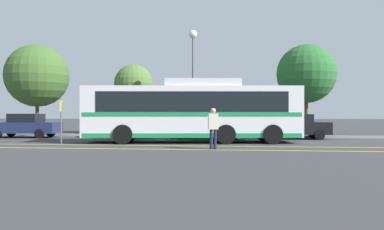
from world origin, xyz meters
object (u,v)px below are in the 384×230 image
object	(u,v)px
transit_bus	(192,111)
tree_0	(134,84)
street_lamp	(193,56)
pedestrian_0	(213,126)
bus_stop_sign	(61,116)
tree_1	(37,76)
tree_2	(306,74)
parked_car_0	(25,126)
parked_car_3	(296,127)
parked_car_2	(206,128)
parked_car_1	(125,128)

from	to	relation	value
transit_bus	tree_0	distance (m)	10.70
street_lamp	tree_0	world-z (taller)	street_lamp
pedestrian_0	bus_stop_sign	size ratio (longest dim) A/B	0.79
tree_1	tree_2	distance (m)	21.88
parked_car_0	tree_0	bearing A→B (deg)	-48.82
tree_2	bus_stop_sign	bearing A→B (deg)	-141.94
pedestrian_0	parked_car_3	bearing A→B (deg)	-136.02
bus_stop_sign	tree_0	size ratio (longest dim) A/B	0.42
parked_car_3	bus_stop_sign	size ratio (longest dim) A/B	1.78
tree_1	parked_car_2	bearing A→B (deg)	-23.20
parked_car_1	pedestrian_0	bearing A→B (deg)	40.43
parked_car_0	parked_car_2	bearing A→B (deg)	-93.50
parked_car_2	transit_bus	bearing A→B (deg)	175.22
parked_car_1	tree_0	bearing A→B (deg)	-169.47
parked_car_1	pedestrian_0	world-z (taller)	pedestrian_0
parked_car_3	parked_car_2	bearing A→B (deg)	92.14
parked_car_0	tree_1	world-z (taller)	tree_1
parked_car_1	bus_stop_sign	size ratio (longest dim) A/B	1.85
parked_car_0	street_lamp	distance (m)	12.13
transit_bus	pedestrian_0	bearing A→B (deg)	-168.07
parked_car_2	bus_stop_sign	xyz separation A→B (m)	(-7.13, -4.85, 0.77)
parked_car_1	parked_car_3	bearing A→B (deg)	90.89
tree_2	tree_1	bearing A→B (deg)	-179.63
parked_car_0	street_lamp	xyz separation A→B (m)	(10.80, 2.70, 4.81)
transit_bus	parked_car_2	xyz separation A→B (m)	(0.51, 3.15, -1.05)
pedestrian_0	tree_1	bearing A→B (deg)	-54.61
tree_0	tree_1	bearing A→B (deg)	175.80
tree_0	street_lamp	bearing A→B (deg)	-31.11
parked_car_3	bus_stop_sign	xyz separation A→B (m)	(-12.65, -5.23, 0.67)
transit_bus	pedestrian_0	xyz separation A→B (m)	(1.36, -3.91, -0.69)
parked_car_3	pedestrian_0	distance (m)	8.79
transit_bus	tree_0	size ratio (longest dim) A/B	2.18
tree_0	tree_1	size ratio (longest dim) A/B	0.75
tree_0	parked_car_0	bearing A→B (deg)	-134.75
parked_car_1	street_lamp	xyz separation A→B (m)	(4.18, 2.21, 4.93)
pedestrian_0	tree_2	xyz separation A→B (m)	(6.40, 13.47, 3.62)
parked_car_1	tree_1	world-z (taller)	tree_1
parked_car_0	parked_car_1	world-z (taller)	parked_car_0
pedestrian_0	transit_bus	bearing A→B (deg)	-84.74
parked_car_3	pedestrian_0	world-z (taller)	pedestrian_0
bus_stop_sign	parked_car_2	bearing A→B (deg)	-62.95
parked_car_3	bus_stop_sign	distance (m)	13.71
parked_car_2	bus_stop_sign	bearing A→B (deg)	128.60
transit_bus	parked_car_0	bearing A→B (deg)	67.94
parked_car_0	bus_stop_sign	bearing A→B (deg)	-138.77
street_lamp	tree_1	size ratio (longest dim) A/B	1.01
transit_bus	parked_car_0	size ratio (longest dim) A/B	2.62
street_lamp	tree_1	xyz separation A→B (m)	(-13.51, 3.69, -0.85)
parked_car_0	pedestrian_0	world-z (taller)	pedestrian_0
transit_bus	parked_car_3	bearing A→B (deg)	-66.89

